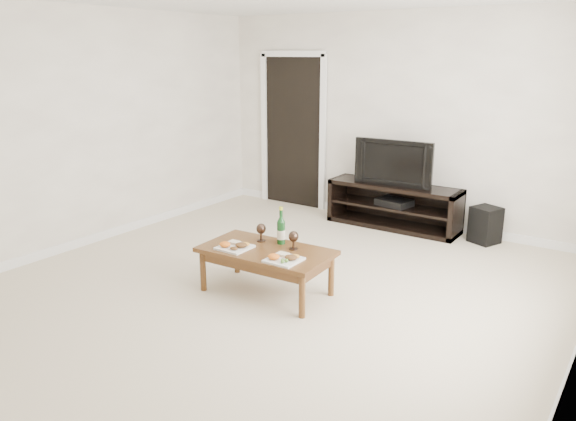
# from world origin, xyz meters

# --- Properties ---
(floor) EXTENTS (5.50, 5.50, 0.00)m
(floor) POSITION_xyz_m (0.00, 0.00, 0.00)
(floor) COLOR beige
(floor) RESTS_ON ground
(back_wall) EXTENTS (5.00, 0.04, 2.60)m
(back_wall) POSITION_xyz_m (0.00, 2.77, 1.30)
(back_wall) COLOR white
(back_wall) RESTS_ON ground
(doorway) EXTENTS (0.90, 0.02, 2.05)m
(doorway) POSITION_xyz_m (-1.55, 2.73, 1.02)
(doorway) COLOR black
(doorway) RESTS_ON ground
(media_console) EXTENTS (1.64, 0.45, 0.55)m
(media_console) POSITION_xyz_m (0.11, 2.50, 0.28)
(media_console) COLOR black
(media_console) RESTS_ON ground
(television) EXTENTS (0.98, 0.18, 0.56)m
(television) POSITION_xyz_m (0.11, 2.50, 0.83)
(television) COLOR black
(television) RESTS_ON media_console
(av_receiver) EXTENTS (0.45, 0.37, 0.08)m
(av_receiver) POSITION_xyz_m (0.12, 2.48, 0.33)
(av_receiver) COLOR black
(av_receiver) RESTS_ON media_console
(subwoofer) EXTENTS (0.37, 0.37, 0.42)m
(subwoofer) POSITION_xyz_m (1.22, 2.55, 0.21)
(subwoofer) COLOR black
(subwoofer) RESTS_ON ground
(coffee_table) EXTENTS (1.19, 0.69, 0.42)m
(coffee_table) POSITION_xyz_m (-0.01, 0.01, 0.21)
(coffee_table) COLOR brown
(coffee_table) RESTS_ON ground
(plate_left) EXTENTS (0.27, 0.27, 0.07)m
(plate_left) POSITION_xyz_m (-0.26, -0.14, 0.45)
(plate_left) COLOR white
(plate_left) RESTS_ON coffee_table
(plate_right) EXTENTS (0.27, 0.27, 0.07)m
(plate_right) POSITION_xyz_m (0.28, -0.15, 0.45)
(plate_right) COLOR white
(plate_right) RESTS_ON coffee_table
(wine_bottle) EXTENTS (0.07, 0.07, 0.35)m
(wine_bottle) POSITION_xyz_m (0.01, 0.21, 0.59)
(wine_bottle) COLOR #103D16
(wine_bottle) RESTS_ON coffee_table
(goblet_left) EXTENTS (0.09, 0.09, 0.17)m
(goblet_left) POSITION_xyz_m (-0.18, 0.16, 0.51)
(goblet_left) COLOR #35261D
(goblet_left) RESTS_ON coffee_table
(goblet_right) EXTENTS (0.09, 0.09, 0.17)m
(goblet_right) POSITION_xyz_m (0.19, 0.14, 0.51)
(goblet_right) COLOR #35261D
(goblet_right) RESTS_ON coffee_table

